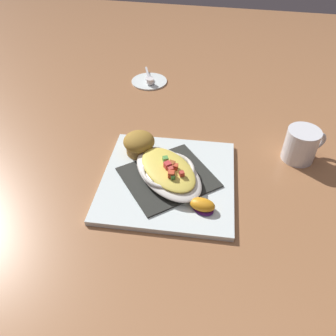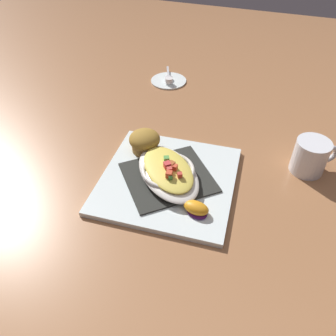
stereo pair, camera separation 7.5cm
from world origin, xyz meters
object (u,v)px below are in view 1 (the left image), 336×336
muffin (139,143)px  creamer_saucer (149,81)px  orange_garnish (202,205)px  creamer_cup_0 (150,81)px  coffee_mug (301,146)px  spoon (149,77)px  square_plate (168,180)px  gratin_dish (168,171)px

muffin → creamer_saucer: 0.39m
orange_garnish → creamer_cup_0: (0.51, 0.23, -0.01)m
coffee_mug → spoon: size_ratio=1.04×
orange_garnish → creamer_cup_0: orange_garnish is taller
square_plate → creamer_saucer: 0.48m
coffee_mug → creamer_cup_0: bearing=57.3°
gratin_dish → muffin: bearing=48.5°
gratin_dish → spoon: bearing=18.9°
muffin → creamer_saucer: bearing=10.3°
orange_garnish → creamer_saucer: orange_garnish is taller
muffin → orange_garnish: size_ratio=1.25×
gratin_dish → coffee_mug: coffee_mug is taller
square_plate → muffin: size_ratio=3.92×
spoon → orange_garnish: bearing=-155.5°
coffee_mug → creamer_saucer: (0.31, 0.45, -0.03)m
creamer_saucer → orange_garnish: bearing=-155.5°
coffee_mug → muffin: bearing=100.3°
gratin_dish → orange_garnish: gratin_dish is taller
orange_garnish → spoon: 0.59m
gratin_dish → coffee_mug: (0.15, -0.30, 0.00)m
creamer_cup_0 → muffin: bearing=-170.6°
orange_garnish → creamer_saucer: 0.59m
creamer_saucer → spoon: bearing=21.5°
muffin → creamer_cup_0: bearing=9.4°
muffin → spoon: (0.39, 0.07, -0.03)m
orange_garnish → coffee_mug: (0.22, -0.21, 0.01)m
orange_garnish → creamer_cup_0: size_ratio=2.53×
gratin_dish → muffin: 0.12m
muffin → coffee_mug: coffee_mug is taller
creamer_cup_0 → orange_garnish: bearing=-155.4°
square_plate → creamer_cup_0: 0.46m
gratin_dish → spoon: 0.49m
gratin_dish → spoon: (0.46, 0.16, -0.02)m
square_plate → muffin: bearing=48.6°
creamer_saucer → coffee_mug: bearing=-124.3°
coffee_mug → creamer_saucer: coffee_mug is taller
spoon → creamer_cup_0: (-0.03, -0.01, 0.00)m
orange_garnish → square_plate: bearing=48.6°
muffin → coffee_mug: 0.39m
creamer_saucer → square_plate: bearing=-161.2°
spoon → creamer_cup_0: creamer_cup_0 is taller
coffee_mug → spoon: (0.32, 0.46, -0.02)m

